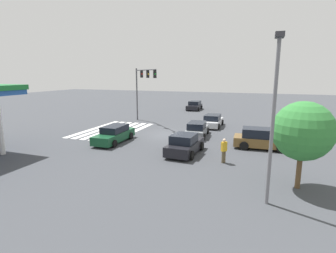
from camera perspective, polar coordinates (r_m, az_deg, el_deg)
ground_plane at (r=25.94m, az=0.00°, el=-1.78°), size 127.17×127.17×0.00m
crosswalk_markings at (r=28.63m, az=-11.80°, el=-0.76°), size 9.40×5.35×0.01m
traffic_signal_mast at (r=32.02m, az=-5.57°, el=9.53°), size 4.74×4.74×6.61m
car_0 at (r=19.69m, az=3.66°, el=-3.94°), size 4.28×2.24×1.53m
car_1 at (r=25.30m, az=6.33°, el=-0.65°), size 4.50×2.18×1.40m
car_3 at (r=44.38m, az=5.78°, el=4.55°), size 4.53×2.30×1.46m
car_4 at (r=30.19m, az=9.68°, el=1.21°), size 4.43×2.07×1.40m
car_5 at (r=22.35m, az=19.61°, el=-2.54°), size 2.33×4.46×1.62m
car_6 at (r=23.48m, az=-11.61°, el=-1.68°), size 4.79×2.04×1.46m
pedestrian at (r=17.97m, az=12.08°, el=-4.89°), size 0.41×0.41×1.68m
street_light_pole_a at (r=12.16m, az=22.10°, el=4.29°), size 0.80×0.36×7.54m
tree_corner_a at (r=14.84m, az=27.30°, el=-0.91°), size 3.02×3.02×4.57m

